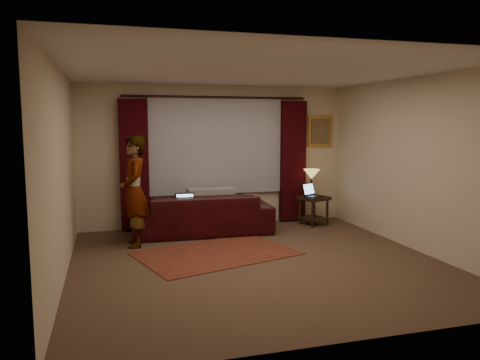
# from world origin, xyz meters

# --- Properties ---
(floor) EXTENTS (5.00, 5.00, 0.01)m
(floor) POSITION_xyz_m (0.00, 0.00, -0.01)
(floor) COLOR brown
(floor) RESTS_ON ground
(ceiling) EXTENTS (5.00, 5.00, 0.02)m
(ceiling) POSITION_xyz_m (0.00, 0.00, 2.60)
(ceiling) COLOR silver
(ceiling) RESTS_ON ground
(wall_back) EXTENTS (5.00, 0.02, 2.60)m
(wall_back) POSITION_xyz_m (0.00, 2.50, 1.30)
(wall_back) COLOR beige
(wall_back) RESTS_ON ground
(wall_front) EXTENTS (5.00, 0.02, 2.60)m
(wall_front) POSITION_xyz_m (0.00, -2.50, 1.30)
(wall_front) COLOR beige
(wall_front) RESTS_ON ground
(wall_left) EXTENTS (0.02, 5.00, 2.60)m
(wall_left) POSITION_xyz_m (-2.50, 0.00, 1.30)
(wall_left) COLOR beige
(wall_left) RESTS_ON ground
(wall_right) EXTENTS (0.02, 5.00, 2.60)m
(wall_right) POSITION_xyz_m (2.50, 0.00, 1.30)
(wall_right) COLOR beige
(wall_right) RESTS_ON ground
(sheer_curtain) EXTENTS (2.50, 0.05, 1.80)m
(sheer_curtain) POSITION_xyz_m (0.00, 2.44, 1.50)
(sheer_curtain) COLOR #A7A7AF
(sheer_curtain) RESTS_ON wall_back
(drape_left) EXTENTS (0.50, 0.14, 2.30)m
(drape_left) POSITION_xyz_m (-1.50, 2.39, 1.18)
(drape_left) COLOR black
(drape_left) RESTS_ON floor
(drape_right) EXTENTS (0.50, 0.14, 2.30)m
(drape_right) POSITION_xyz_m (1.50, 2.39, 1.18)
(drape_right) COLOR black
(drape_right) RESTS_ON floor
(curtain_rod) EXTENTS (0.04, 0.04, 3.40)m
(curtain_rod) POSITION_xyz_m (0.00, 2.39, 2.38)
(curtain_rod) COLOR black
(curtain_rod) RESTS_ON wall_back
(picture_frame) EXTENTS (0.50, 0.04, 0.60)m
(picture_frame) POSITION_xyz_m (2.10, 2.47, 1.75)
(picture_frame) COLOR gold
(picture_frame) RESTS_ON wall_back
(sofa) EXTENTS (2.43, 1.13, 0.96)m
(sofa) POSITION_xyz_m (-0.40, 1.85, 0.48)
(sofa) COLOR black
(sofa) RESTS_ON floor
(throw_blanket) EXTENTS (0.85, 0.36, 0.10)m
(throw_blanket) POSITION_xyz_m (-0.19, 2.06, 0.97)
(throw_blanket) COLOR #969691
(throw_blanket) RESTS_ON sofa
(clothing_pile) EXTENTS (0.54, 0.47, 0.20)m
(clothing_pile) POSITION_xyz_m (0.40, 1.69, 0.58)
(clothing_pile) COLOR #7F445A
(clothing_pile) RESTS_ON sofa
(laptop_sofa) EXTENTS (0.36, 0.39, 0.24)m
(laptop_sofa) POSITION_xyz_m (-0.71, 1.74, 0.60)
(laptop_sofa) COLOR black
(laptop_sofa) RESTS_ON sofa
(area_rug) EXTENTS (2.54, 2.05, 0.01)m
(area_rug) POSITION_xyz_m (-0.45, 0.55, 0.01)
(area_rug) COLOR maroon
(area_rug) RESTS_ON floor
(end_table) EXTENTS (0.59, 0.59, 0.55)m
(end_table) POSITION_xyz_m (1.76, 1.96, 0.27)
(end_table) COLOR black
(end_table) RESTS_ON floor
(tiffany_lamp) EXTENTS (0.33, 0.33, 0.50)m
(tiffany_lamp) POSITION_xyz_m (1.77, 2.11, 0.79)
(tiffany_lamp) COLOR olive
(tiffany_lamp) RESTS_ON end_table
(laptop_table) EXTENTS (0.50, 0.51, 0.25)m
(laptop_table) POSITION_xyz_m (1.74, 1.91, 0.67)
(laptop_table) COLOR black
(laptop_table) RESTS_ON end_table
(person) EXTENTS (0.52, 0.52, 1.73)m
(person) POSITION_xyz_m (-1.57, 1.33, 0.86)
(person) COLOR #969691
(person) RESTS_ON floor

